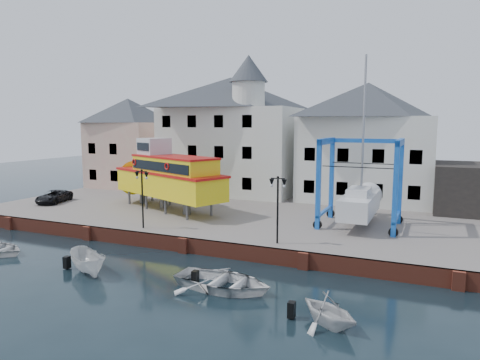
% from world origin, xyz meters
% --- Properties ---
extents(ground, '(140.00, 140.00, 0.00)m').
position_xyz_m(ground, '(0.00, 0.00, 0.00)').
color(ground, '#16252D').
rests_on(ground, ground).
extents(hardstanding, '(44.00, 22.00, 1.00)m').
position_xyz_m(hardstanding, '(0.00, 11.00, 0.50)').
color(hardstanding, slate).
rests_on(hardstanding, ground).
extents(quay_wall, '(44.00, 0.47, 1.00)m').
position_xyz_m(quay_wall, '(-0.00, 0.10, 0.50)').
color(quay_wall, brown).
rests_on(quay_wall, ground).
extents(building_pink, '(8.00, 7.00, 10.30)m').
position_xyz_m(building_pink, '(-18.00, 18.00, 6.15)').
color(building_pink, '#D1998A').
rests_on(building_pink, hardstanding).
extents(building_white_main, '(14.00, 8.30, 14.00)m').
position_xyz_m(building_white_main, '(-4.87, 18.39, 7.34)').
color(building_white_main, silver).
rests_on(building_white_main, hardstanding).
extents(building_white_right, '(12.00, 8.00, 11.20)m').
position_xyz_m(building_white_right, '(9.00, 19.00, 6.60)').
color(building_white_right, silver).
rests_on(building_white_right, hardstanding).
extents(lamp_post_left, '(1.12, 0.32, 4.20)m').
position_xyz_m(lamp_post_left, '(-4.00, 1.20, 4.17)').
color(lamp_post_left, black).
rests_on(lamp_post_left, hardstanding).
extents(lamp_post_right, '(1.12, 0.32, 4.20)m').
position_xyz_m(lamp_post_right, '(6.00, 1.20, 4.17)').
color(lamp_post_right, black).
rests_on(lamp_post_right, hardstanding).
extents(tour_boat, '(14.17, 8.72, 6.11)m').
position_xyz_m(tour_boat, '(-6.60, 7.79, 3.88)').
color(tour_boat, '#59595E').
rests_on(tour_boat, hardstanding).
extents(travel_lift, '(5.77, 8.08, 12.14)m').
position_xyz_m(travel_lift, '(10.05, 8.50, 3.04)').
color(travel_lift, '#0D36A3').
rests_on(travel_lift, hardstanding).
extents(van, '(2.96, 4.48, 1.14)m').
position_xyz_m(van, '(-17.70, 6.17, 1.57)').
color(van, black).
rests_on(van, hardstanding).
extents(motorboat_a, '(3.98, 3.12, 1.46)m').
position_xyz_m(motorboat_a, '(-2.99, -5.37, 0.00)').
color(motorboat_a, silver).
rests_on(motorboat_a, ground).
extents(motorboat_b, '(5.36, 3.96, 1.07)m').
position_xyz_m(motorboat_b, '(5.03, -4.59, 0.00)').
color(motorboat_b, silver).
rests_on(motorboat_b, ground).
extents(motorboat_c, '(3.80, 3.68, 1.53)m').
position_xyz_m(motorboat_c, '(10.77, -6.40, 0.00)').
color(motorboat_c, silver).
rests_on(motorboat_c, ground).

